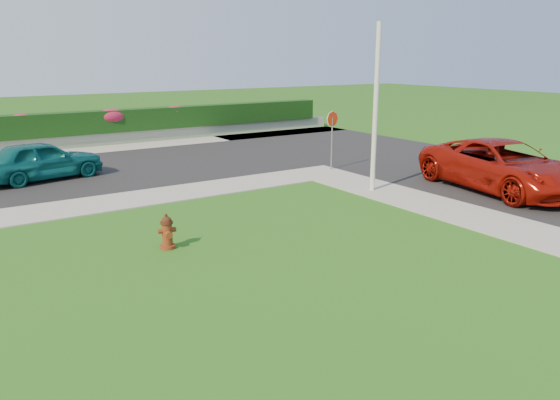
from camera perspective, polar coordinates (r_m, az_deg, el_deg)
ground at (r=9.98m, az=3.48°, el=-10.86°), size 120.00×120.00×0.00m
street_right at (r=21.15m, az=23.46°, el=1.83°), size 8.00×32.00×0.04m
curb_corner at (r=20.85m, az=4.10°, el=2.85°), size 2.00×2.00×0.04m
sidewalk_beyond at (r=26.89m, az=-23.50°, el=4.37°), size 34.00×2.00×0.04m
retaining_wall at (r=28.31m, az=-24.11°, el=5.34°), size 34.00×0.40×0.60m
hedge at (r=28.30m, az=-24.33°, el=7.06°), size 32.00×0.90×1.10m
fire_hydrant at (r=12.85m, az=-11.71°, el=-3.32°), size 0.43×0.40×0.83m
suv_red at (r=19.23m, az=22.30°, el=3.31°), size 3.68×6.26×1.64m
sedan_teal at (r=21.19m, az=-23.64°, el=3.83°), size 4.38×2.45×1.41m
utility_pole at (r=17.87m, az=9.95°, el=9.31°), size 0.16×0.16×5.36m
stop_sign at (r=21.21m, az=5.48°, el=7.62°), size 0.63×0.12×2.31m
flower_clump_d at (r=28.09m, az=-25.46°, el=7.59°), size 1.06×0.68×0.53m
flower_clump_e at (r=28.98m, az=-17.17°, el=8.37°), size 1.49×0.96×0.74m
flower_clump_f at (r=30.09m, az=-10.94°, el=9.12°), size 1.10×0.71×0.55m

